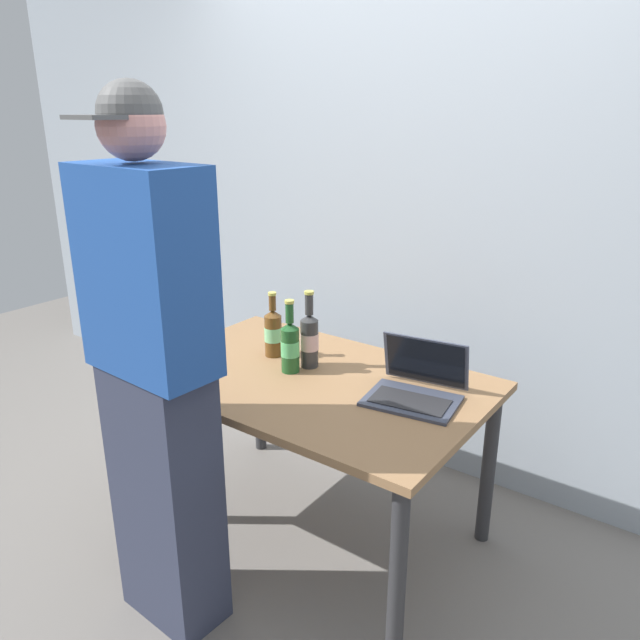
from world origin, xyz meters
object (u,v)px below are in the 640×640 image
object	(u,v)px
beer_bottle_amber	(291,345)
beer_bottle_brown	(309,338)
person_figure	(156,381)
laptop	(416,386)
beer_bottle_dark	(273,332)

from	to	relation	value
beer_bottle_amber	beer_bottle_brown	size ratio (longest dim) A/B	0.93
beer_bottle_amber	person_figure	size ratio (longest dim) A/B	0.17
laptop	beer_bottle_dark	size ratio (longest dim) A/B	1.30
beer_bottle_amber	person_figure	distance (m)	0.65
beer_bottle_amber	beer_bottle_brown	world-z (taller)	beer_bottle_brown
laptop	beer_bottle_amber	xyz separation A→B (m)	(-0.52, -0.09, 0.07)
beer_bottle_dark	person_figure	bearing A→B (deg)	-79.42
laptop	person_figure	size ratio (longest dim) A/B	0.20
laptop	person_figure	world-z (taller)	person_figure
beer_bottle_amber	beer_bottle_brown	xyz separation A→B (m)	(0.03, 0.08, 0.01)
beer_bottle_dark	person_figure	world-z (taller)	person_figure
beer_bottle_brown	person_figure	distance (m)	0.74
laptop	beer_bottle_brown	xyz separation A→B (m)	(-0.49, -0.00, 0.08)
beer_bottle_amber	person_figure	world-z (taller)	person_figure
person_figure	beer_bottle_dark	bearing A→B (deg)	100.58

